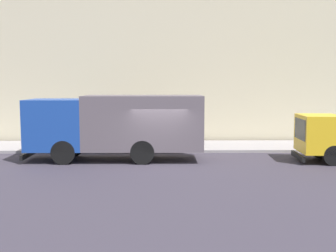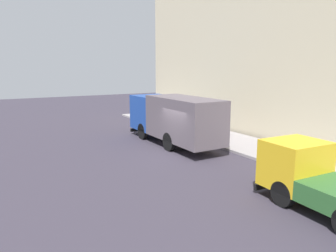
{
  "view_description": "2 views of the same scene",
  "coord_description": "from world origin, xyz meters",
  "views": [
    {
      "loc": [
        -17.86,
        -0.12,
        3.64
      ],
      "look_at": [
        1.53,
        -0.4,
        1.59
      ],
      "focal_mm": 43.33,
      "sensor_mm": 36.0,
      "label": 1
    },
    {
      "loc": [
        -8.99,
        -14.59,
        4.78
      ],
      "look_at": [
        0.84,
        2.12,
        1.19
      ],
      "focal_mm": 33.63,
      "sensor_mm": 36.0,
      "label": 2
    }
  ],
  "objects": [
    {
      "name": "pedestrian_walking",
      "position": [
        5.13,
        2.36,
        1.04
      ],
      "size": [
        0.5,
        0.5,
        1.7
      ],
      "rotation": [
        0.0,
        0.0,
        5.79
      ],
      "color": "#272025",
      "rests_on": "sidewalk"
    },
    {
      "name": "small_flatbed_truck",
      "position": [
        0.57,
        -8.64,
        1.03
      ],
      "size": [
        2.41,
        5.75,
        2.18
      ],
      "rotation": [
        0.0,
        0.0,
        -0.06
      ],
      "color": "gold",
      "rests_on": "ground"
    },
    {
      "name": "ground",
      "position": [
        0.0,
        0.0,
        0.0
      ],
      "size": [
        80.0,
        80.0,
        0.0
      ],
      "primitive_type": "plane",
      "color": "#37313D"
    },
    {
      "name": "sidewalk",
      "position": [
        4.83,
        0.0,
        0.07
      ],
      "size": [
        3.66,
        30.0,
        0.15
      ],
      "primitive_type": "cube",
      "color": "gray",
      "rests_on": "ground"
    },
    {
      "name": "building_facade",
      "position": [
        7.16,
        0.0,
        5.96
      ],
      "size": [
        0.5,
        30.0,
        11.92
      ],
      "primitive_type": "cube",
      "color": "beige",
      "rests_on": "ground"
    },
    {
      "name": "large_utility_truck",
      "position": [
        1.15,
        2.04,
        1.74
      ],
      "size": [
        2.36,
        8.27,
        3.07
      ],
      "rotation": [
        0.0,
        0.0,
        -0.01
      ],
      "color": "#1B429D",
      "rests_on": "ground"
    }
  ]
}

